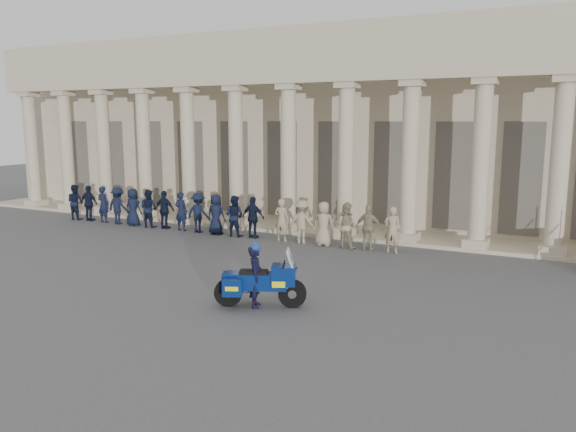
{
  "coord_description": "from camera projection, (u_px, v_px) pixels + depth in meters",
  "views": [
    {
      "loc": [
        9.24,
        -13.44,
        4.79
      ],
      "look_at": [
        0.98,
        3.34,
        1.6
      ],
      "focal_mm": 35.0,
      "sensor_mm": 36.0,
      "label": 1
    }
  ],
  "objects": [
    {
      "name": "building",
      "position": [
        368.0,
        126.0,
        29.0
      ],
      "size": [
        40.0,
        12.5,
        9.0
      ],
      "color": "tan",
      "rests_on": "ground"
    },
    {
      "name": "rider",
      "position": [
        256.0,
        275.0,
        14.49
      ],
      "size": [
        0.59,
        0.7,
        1.72
      ],
      "rotation": [
        0.0,
        0.0,
        1.97
      ],
      "color": "black",
      "rests_on": "ground"
    },
    {
      "name": "officer_rank",
      "position": [
        206.0,
        213.0,
        24.0
      ],
      "size": [
        16.56,
        0.65,
        1.72
      ],
      "color": "black",
      "rests_on": "ground"
    },
    {
      "name": "ground",
      "position": [
        209.0,
        283.0,
        16.72
      ],
      "size": [
        90.0,
        90.0,
        0.0
      ],
      "primitive_type": "plane",
      "color": "#4A4A4C",
      "rests_on": "ground"
    },
    {
      "name": "motorcycle",
      "position": [
        261.0,
        282.0,
        14.51
      ],
      "size": [
        2.28,
        1.43,
        1.55
      ],
      "rotation": [
        0.0,
        0.0,
        0.4
      ],
      "color": "black",
      "rests_on": "ground"
    }
  ]
}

